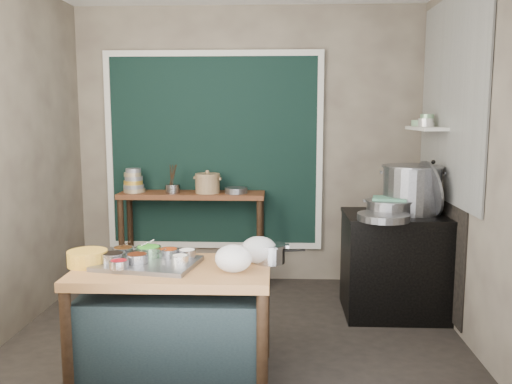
{
  "coord_description": "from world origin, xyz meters",
  "views": [
    {
      "loc": [
        0.34,
        -4.05,
        1.72
      ],
      "look_at": [
        0.14,
        0.25,
        1.11
      ],
      "focal_mm": 38.0,
      "sensor_mm": 36.0,
      "label": 1
    }
  ],
  "objects_px": {
    "prep_table": "(174,323)",
    "yellow_basin": "(88,258)",
    "back_counter": "(193,239)",
    "utensil_cup": "(173,189)",
    "stove_block": "(397,266)",
    "ceramic_crock": "(207,184)",
    "steamer": "(389,208)",
    "stock_pot": "(412,189)",
    "saucepan": "(269,253)",
    "condiment_tray": "(148,263)"
  },
  "relations": [
    {
      "from": "ceramic_crock",
      "to": "stock_pot",
      "type": "height_order",
      "value": "stock_pot"
    },
    {
      "from": "utensil_cup",
      "to": "saucepan",
      "type": "bearing_deg",
      "value": -60.82
    },
    {
      "from": "stove_block",
      "to": "utensil_cup",
      "type": "relative_size",
      "value": 6.16
    },
    {
      "from": "utensil_cup",
      "to": "stove_block",
      "type": "bearing_deg",
      "value": -17.89
    },
    {
      "from": "saucepan",
      "to": "stock_pot",
      "type": "bearing_deg",
      "value": 32.49
    },
    {
      "from": "back_counter",
      "to": "stove_block",
      "type": "height_order",
      "value": "back_counter"
    },
    {
      "from": "back_counter",
      "to": "stove_block",
      "type": "relative_size",
      "value": 1.61
    },
    {
      "from": "prep_table",
      "to": "stock_pot",
      "type": "height_order",
      "value": "stock_pot"
    },
    {
      "from": "condiment_tray",
      "to": "steamer",
      "type": "xyz_separation_m",
      "value": [
        1.77,
        1.16,
        0.18
      ]
    },
    {
      "from": "back_counter",
      "to": "ceramic_crock",
      "type": "height_order",
      "value": "ceramic_crock"
    },
    {
      "from": "yellow_basin",
      "to": "saucepan",
      "type": "height_order",
      "value": "saucepan"
    },
    {
      "from": "prep_table",
      "to": "steamer",
      "type": "relative_size",
      "value": 3.07
    },
    {
      "from": "back_counter",
      "to": "utensil_cup",
      "type": "relative_size",
      "value": 9.92
    },
    {
      "from": "yellow_basin",
      "to": "ceramic_crock",
      "type": "distance_m",
      "value": 2.02
    },
    {
      "from": "stove_block",
      "to": "steamer",
      "type": "relative_size",
      "value": 2.21
    },
    {
      "from": "back_counter",
      "to": "yellow_basin",
      "type": "xyz_separation_m",
      "value": [
        -0.36,
        -1.97,
        0.32
      ]
    },
    {
      "from": "steamer",
      "to": "ceramic_crock",
      "type": "bearing_deg",
      "value": 155.24
    },
    {
      "from": "saucepan",
      "to": "stock_pot",
      "type": "height_order",
      "value": "stock_pot"
    },
    {
      "from": "back_counter",
      "to": "stove_block",
      "type": "distance_m",
      "value": 2.04
    },
    {
      "from": "stove_block",
      "to": "ceramic_crock",
      "type": "distance_m",
      "value": 1.97
    },
    {
      "from": "back_counter",
      "to": "ceramic_crock",
      "type": "distance_m",
      "value": 0.59
    },
    {
      "from": "prep_table",
      "to": "yellow_basin",
      "type": "distance_m",
      "value": 0.7
    },
    {
      "from": "stock_pot",
      "to": "steamer",
      "type": "bearing_deg",
      "value": -149.98
    },
    {
      "from": "prep_table",
      "to": "back_counter",
      "type": "relative_size",
      "value": 0.86
    },
    {
      "from": "yellow_basin",
      "to": "steamer",
      "type": "xyz_separation_m",
      "value": [
        2.16,
        1.18,
        0.15
      ]
    },
    {
      "from": "back_counter",
      "to": "saucepan",
      "type": "relative_size",
      "value": 6.38
    },
    {
      "from": "steamer",
      "to": "stove_block",
      "type": "bearing_deg",
      "value": 31.98
    },
    {
      "from": "condiment_tray",
      "to": "saucepan",
      "type": "relative_size",
      "value": 2.74
    },
    {
      "from": "prep_table",
      "to": "back_counter",
      "type": "distance_m",
      "value": 2.0
    },
    {
      "from": "utensil_cup",
      "to": "stock_pot",
      "type": "bearing_deg",
      "value": -15.52
    },
    {
      "from": "back_counter",
      "to": "ceramic_crock",
      "type": "relative_size",
      "value": 5.59
    },
    {
      "from": "yellow_basin",
      "to": "utensil_cup",
      "type": "distance_m",
      "value": 1.93
    },
    {
      "from": "back_counter",
      "to": "stock_pot",
      "type": "relative_size",
      "value": 2.76
    },
    {
      "from": "yellow_basin",
      "to": "utensil_cup",
      "type": "height_order",
      "value": "utensil_cup"
    },
    {
      "from": "back_counter",
      "to": "stove_block",
      "type": "bearing_deg",
      "value": -21.02
    },
    {
      "from": "back_counter",
      "to": "steamer",
      "type": "relative_size",
      "value": 3.56
    },
    {
      "from": "stove_block",
      "to": "ceramic_crock",
      "type": "relative_size",
      "value": 3.47
    },
    {
      "from": "ceramic_crock",
      "to": "condiment_tray",
      "type": "bearing_deg",
      "value": -93.95
    },
    {
      "from": "prep_table",
      "to": "stock_pot",
      "type": "xyz_separation_m",
      "value": [
        1.82,
        1.32,
        0.71
      ]
    },
    {
      "from": "prep_table",
      "to": "yellow_basin",
      "type": "bearing_deg",
      "value": 178.27
    },
    {
      "from": "prep_table",
      "to": "steamer",
      "type": "height_order",
      "value": "steamer"
    },
    {
      "from": "condiment_tray",
      "to": "utensil_cup",
      "type": "distance_m",
      "value": 1.92
    },
    {
      "from": "yellow_basin",
      "to": "steamer",
      "type": "relative_size",
      "value": 0.63
    },
    {
      "from": "condiment_tray",
      "to": "ceramic_crock",
      "type": "bearing_deg",
      "value": 86.05
    },
    {
      "from": "yellow_basin",
      "to": "saucepan",
      "type": "xyz_separation_m",
      "value": [
        1.18,
        0.13,
        0.01
      ]
    },
    {
      "from": "yellow_basin",
      "to": "stove_block",
      "type": "bearing_deg",
      "value": 28.79
    },
    {
      "from": "stove_block",
      "to": "ceramic_crock",
      "type": "height_order",
      "value": "ceramic_crock"
    },
    {
      "from": "stock_pot",
      "to": "steamer",
      "type": "relative_size",
      "value": 1.29
    },
    {
      "from": "utensil_cup",
      "to": "steamer",
      "type": "xyz_separation_m",
      "value": [
        1.99,
        -0.73,
        -0.05
      ]
    },
    {
      "from": "utensil_cup",
      "to": "ceramic_crock",
      "type": "relative_size",
      "value": 0.56
    }
  ]
}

